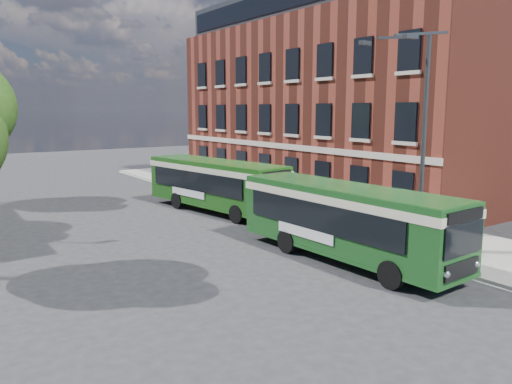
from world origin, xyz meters
TOP-DOWN VIEW (x-y plane):
  - ground at (0.00, 0.00)m, footprint 120.00×120.00m
  - pavement at (7.00, 8.00)m, footprint 6.00×48.00m
  - kerb_line at (3.95, 8.00)m, footprint 0.12×48.00m
  - brick_office at (14.00, 12.00)m, footprint 12.10×26.00m
  - street_lamp at (4.84, -2.00)m, footprint 2.96×2.38m
  - bus_stop_sign at (5.60, -4.20)m, footprint 0.35×0.08m
  - bus_front at (1.85, -1.07)m, footprint 3.06×10.30m
  - bus_rear at (2.39, 10.36)m, footprint 4.07×10.55m
  - pedestrian_a at (5.19, -2.97)m, footprint 0.76×0.67m
  - pedestrian_b at (6.74, -3.55)m, footprint 0.86×0.70m

SIDE VIEW (x-z plane):
  - ground at x=0.00m, z-range 0.00..0.00m
  - kerb_line at x=3.95m, z-range 0.00..0.01m
  - pavement at x=7.00m, z-range 0.00..0.15m
  - pedestrian_b at x=6.74m, z-range 0.15..1.80m
  - pedestrian_a at x=5.19m, z-range 0.15..1.88m
  - bus_stop_sign at x=5.60m, z-range 0.25..2.77m
  - bus_front at x=1.85m, z-range 0.32..3.34m
  - bus_rear at x=2.39m, z-range 0.32..3.34m
  - street_lamp at x=4.84m, z-range 0.29..9.29m
  - brick_office at x=14.00m, z-range -0.13..14.07m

